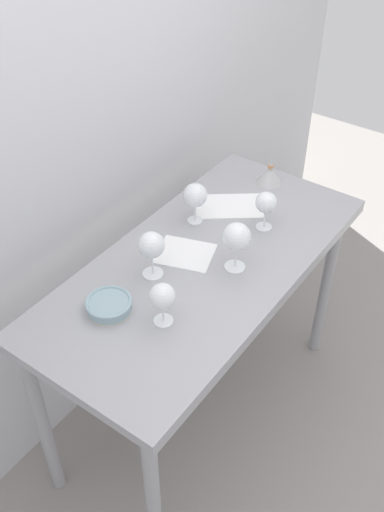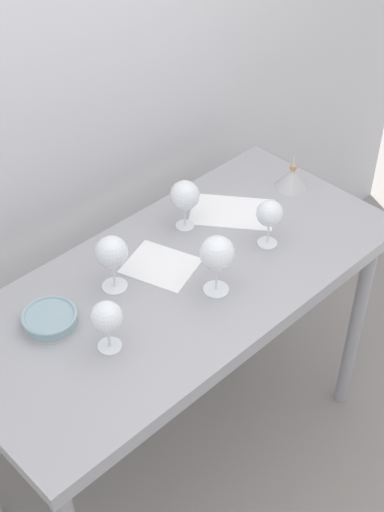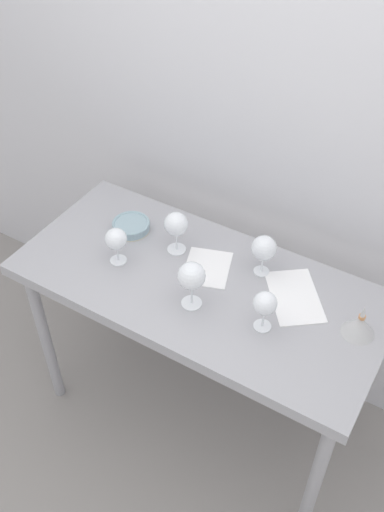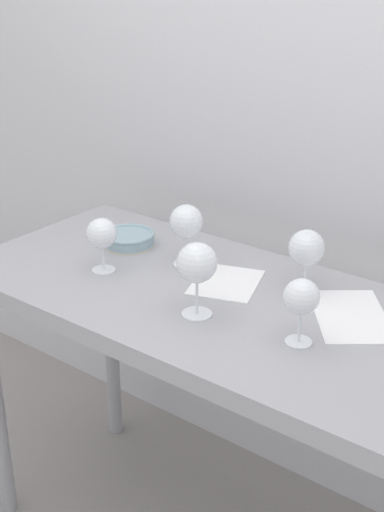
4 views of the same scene
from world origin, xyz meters
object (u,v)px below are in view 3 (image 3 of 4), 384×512
wine_glass_near_left (116,240)px  wine_glass_near_center (192,277)px  tasting_bowl (131,226)px  decanter_funnel (360,325)px  wine_glass_far_right (264,249)px  tasting_sheet_lower (207,267)px  wine_glass_near_right (265,304)px  tasting_sheet_upper (295,296)px  wine_glass_far_left (176,225)px

wine_glass_near_left → wine_glass_near_center: bearing=-7.1°
wine_glass_near_center → tasting_bowl: 0.49m
decanter_funnel → wine_glass_far_right: bearing=166.7°
wine_glass_near_left → tasting_sheet_lower: size_ratio=0.76×
wine_glass_far_right → wine_glass_near_left: (-0.50, -0.23, -0.01)m
wine_glass_far_right → wine_glass_near_right: wine_glass_far_right is taller
wine_glass_far_right → tasting_sheet_upper: (0.16, -0.05, -0.12)m
wine_glass_far_right → wine_glass_far_left: size_ratio=0.94×
wine_glass_near_right → tasting_bowl: 0.72m
wine_glass_far_left → tasting_sheet_lower: bearing=-9.8°
tasting_sheet_upper → decanter_funnel: decanter_funnel is taller
wine_glass_far_right → decanter_funnel: bearing=-13.3°
wine_glass_far_left → wine_glass_far_right: bearing=10.1°
wine_glass_far_right → tasting_bowl: bearing=-174.4°
wine_glass_far_right → wine_glass_near_center: (-0.14, -0.28, 0.02)m
wine_glass_near_left → tasting_sheet_upper: bearing=15.0°
wine_glass_near_right → wine_glass_near_left: bearing=179.1°
wine_glass_far_left → tasting_sheet_upper: bearing=0.7°
tasting_sheet_lower → decanter_funnel: bearing=-19.9°
wine_glass_near_left → decanter_funnel: (0.91, 0.13, -0.07)m
wine_glass_far_left → tasting_sheet_lower: wine_glass_far_left is taller
wine_glass_near_right → tasting_sheet_upper: size_ratio=0.59×
tasting_bowl → wine_glass_near_left: bearing=-70.0°
decanter_funnel → tasting_sheet_lower: bearing=179.1°
wine_glass_near_right → decanter_funnel: (0.29, 0.14, -0.07)m
wine_glass_near_center → decanter_funnel: wine_glass_near_center is taller
wine_glass_near_left → wine_glass_near_center: 0.36m
decanter_funnel → wine_glass_near_right: bearing=-153.6°
wine_glass_far_right → tasting_bowl: wine_glass_far_right is taller
wine_glass_near_left → tasting_sheet_upper: (0.66, 0.18, -0.11)m
wine_glass_far_right → wine_glass_near_center: bearing=-117.3°
tasting_sheet_upper → decanter_funnel: 0.26m
tasting_sheet_upper → wine_glass_far_left: bearing=143.2°
wine_glass_far_left → wine_glass_near_left: (-0.16, -0.17, -0.02)m
wine_glass_near_left → tasting_sheet_lower: wine_glass_near_left is taller
tasting_sheet_lower → tasting_bowl: (-0.38, 0.03, 0.02)m
wine_glass_near_right → tasting_bowl: size_ratio=1.03×
wine_glass_far_left → tasting_sheet_upper: (0.50, 0.01, -0.12)m
tasting_sheet_lower → tasting_bowl: 0.38m
tasting_sheet_lower → wine_glass_near_left: bearing=-174.4°
decanter_funnel → tasting_bowl: bearing=177.6°
wine_glass_near_right → wine_glass_near_center: wine_glass_near_center is taller
wine_glass_near_center → tasting_bowl: (-0.42, 0.22, -0.11)m
tasting_bowl → wine_glass_far_right: bearing=5.6°
wine_glass_near_left → wine_glass_near_center: (0.36, -0.04, 0.03)m
wine_glass_far_left → wine_glass_near_left: wine_glass_far_left is taller
wine_glass_near_right → tasting_sheet_lower: 0.36m
wine_glass_near_right → wine_glass_near_center: (-0.26, -0.03, 0.02)m
wine_glass_far_right → tasting_sheet_lower: bearing=-154.7°
tasting_sheet_upper → wine_glass_near_left: bearing=157.4°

